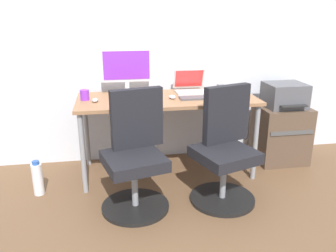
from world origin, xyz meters
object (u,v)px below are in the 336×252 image
object	(u,v)px
office_chair_right	(225,151)
side_cabinet	(280,134)
office_chair_left	(135,157)
water_bottle_on_floor	(38,179)
coffee_mug	(85,95)
printer	(285,95)
open_laptop	(191,87)
desktop_monitor	(126,68)

from	to	relation	value
office_chair_right	side_cabinet	world-z (taller)	office_chair_right
office_chair_left	water_bottle_on_floor	world-z (taller)	office_chair_left
office_chair_right	coffee_mug	bearing A→B (deg)	152.10
water_bottle_on_floor	office_chair_right	bearing A→B (deg)	-11.14
office_chair_left	office_chair_right	bearing A→B (deg)	-0.11
side_cabinet	printer	world-z (taller)	printer
office_chair_right	side_cabinet	xyz separation A→B (m)	(0.83, 0.64, -0.13)
printer	office_chair_right	bearing A→B (deg)	-142.21
office_chair_left	coffee_mug	world-z (taller)	office_chair_left
office_chair_left	office_chair_right	size ratio (longest dim) A/B	1.00
office_chair_left	open_laptop	distance (m)	1.04
office_chair_left	printer	bearing A→B (deg)	22.32
desktop_monitor	water_bottle_on_floor	bearing A→B (deg)	-150.48
water_bottle_on_floor	desktop_monitor	size ratio (longest dim) A/B	0.65
printer	desktop_monitor	size ratio (longest dim) A/B	0.83
printer	desktop_monitor	xyz separation A→B (m)	(-1.56, 0.13, 0.29)
desktop_monitor	office_chair_right	bearing A→B (deg)	-46.11
office_chair_left	printer	world-z (taller)	office_chair_left
printer	office_chair_left	bearing A→B (deg)	-157.68
office_chair_left	desktop_monitor	distance (m)	0.96
office_chair_right	open_laptop	distance (m)	0.85
open_laptop	coffee_mug	size ratio (longest dim) A/B	3.37
office_chair_right	desktop_monitor	xyz separation A→B (m)	(-0.74, 0.77, 0.58)
open_laptop	printer	bearing A→B (deg)	-6.80
side_cabinet	printer	size ratio (longest dim) A/B	1.46
water_bottle_on_floor	coffee_mug	bearing A→B (deg)	34.52
side_cabinet	printer	distance (m)	0.41
office_chair_left	open_laptop	world-z (taller)	open_laptop
office_chair_left	printer	size ratio (longest dim) A/B	2.35
printer	coffee_mug	world-z (taller)	coffee_mug
office_chair_right	water_bottle_on_floor	distance (m)	1.60
printer	open_laptop	distance (m)	0.95
office_chair_right	open_laptop	size ratio (longest dim) A/B	3.03
open_laptop	coffee_mug	distance (m)	1.02
side_cabinet	coffee_mug	bearing A→B (deg)	-178.69
side_cabinet	open_laptop	size ratio (longest dim) A/B	1.89
coffee_mug	side_cabinet	bearing A→B (deg)	1.31
water_bottle_on_floor	desktop_monitor	distance (m)	1.26
side_cabinet	coffee_mug	world-z (taller)	coffee_mug
water_bottle_on_floor	open_laptop	world-z (taller)	open_laptop
office_chair_right	water_bottle_on_floor	xyz separation A→B (m)	(-1.55, 0.31, -0.28)
office_chair_left	office_chair_right	world-z (taller)	same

